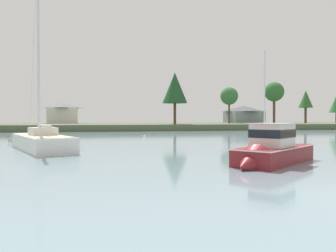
{
  "coord_description": "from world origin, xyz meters",
  "views": [
    {
      "loc": [
        -8.41,
        -7.45,
        2.37
      ],
      "look_at": [
        0.69,
        32.5,
        1.52
      ],
      "focal_mm": 35.04,
      "sensor_mm": 36.0,
      "label": 1
    }
  ],
  "objects_px": {
    "cruiser_maroon": "(270,155)",
    "dinghy_cream": "(21,140)",
    "sailboat_grey": "(266,135)",
    "sailboat_white": "(41,146)",
    "mooring_buoy_white": "(145,136)"
  },
  "relations": [
    {
      "from": "sailboat_white",
      "to": "mooring_buoy_white",
      "type": "distance_m",
      "value": 20.52
    },
    {
      "from": "sailboat_grey",
      "to": "dinghy_cream",
      "type": "bearing_deg",
      "value": -177.99
    },
    {
      "from": "sailboat_white",
      "to": "mooring_buoy_white",
      "type": "height_order",
      "value": "sailboat_white"
    },
    {
      "from": "dinghy_cream",
      "to": "cruiser_maroon",
      "type": "bearing_deg",
      "value": -53.14
    },
    {
      "from": "dinghy_cream",
      "to": "sailboat_white",
      "type": "distance_m",
      "value": 11.63
    },
    {
      "from": "sailboat_grey",
      "to": "sailboat_white",
      "type": "height_order",
      "value": "sailboat_white"
    },
    {
      "from": "dinghy_cream",
      "to": "sailboat_white",
      "type": "height_order",
      "value": "sailboat_white"
    },
    {
      "from": "dinghy_cream",
      "to": "sailboat_white",
      "type": "xyz_separation_m",
      "value": [
        3.71,
        -11.02,
        0.15
      ]
    },
    {
      "from": "cruiser_maroon",
      "to": "sailboat_white",
      "type": "xyz_separation_m",
      "value": [
        -12.91,
        11.13,
        -0.17
      ]
    },
    {
      "from": "sailboat_grey",
      "to": "sailboat_white",
      "type": "xyz_separation_m",
      "value": [
        -25.77,
        -12.06,
        0.07
      ]
    },
    {
      "from": "sailboat_grey",
      "to": "mooring_buoy_white",
      "type": "bearing_deg",
      "value": 160.11
    },
    {
      "from": "dinghy_cream",
      "to": "cruiser_maroon",
      "type": "relative_size",
      "value": 0.59
    },
    {
      "from": "cruiser_maroon",
      "to": "dinghy_cream",
      "type": "bearing_deg",
      "value": 126.86
    },
    {
      "from": "cruiser_maroon",
      "to": "mooring_buoy_white",
      "type": "relative_size",
      "value": 17.67
    },
    {
      "from": "dinghy_cream",
      "to": "mooring_buoy_white",
      "type": "distance_m",
      "value": 15.78
    }
  ]
}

